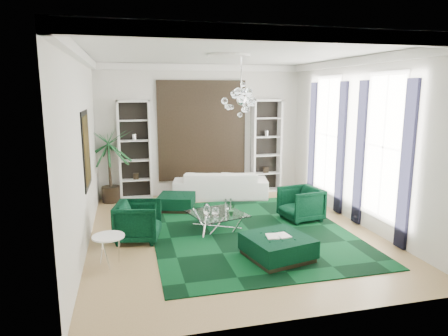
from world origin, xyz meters
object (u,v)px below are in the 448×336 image
object	(u,v)px
armchair_right	(301,204)
palm	(109,155)
coffee_table	(217,221)
sofa	(220,184)
side_table	(109,251)
ottoman_side	(176,202)
ottoman_front	(277,248)
armchair_left	(138,221)

from	to	relation	value
armchair_right	palm	size ratio (longest dim) A/B	0.33
coffee_table	armchair_right	bearing A→B (deg)	4.74
sofa	palm	size ratio (longest dim) A/B	1.01
armchair_right	side_table	bearing A→B (deg)	-79.67
armchair_right	ottoman_side	world-z (taller)	armchair_right
sofa	ottoman_front	xyz separation A→B (m)	(0.02, -4.46, -0.18)
sofa	palm	bearing A→B (deg)	8.02
sofa	coffee_table	xyz separation A→B (m)	(-0.70, -2.65, -0.20)
sofa	armchair_right	distance (m)	2.84
armchair_left	palm	bearing A→B (deg)	23.55
armchair_left	ottoman_front	bearing A→B (deg)	-110.68
coffee_table	palm	size ratio (longest dim) A/B	0.41
ottoman_side	side_table	bearing A→B (deg)	-116.90
armchair_right	side_table	world-z (taller)	armchair_right
coffee_table	palm	distance (m)	3.92
coffee_table	palm	bearing A→B (deg)	129.24
ottoman_front	side_table	size ratio (longest dim) A/B	1.91
armchair_right	side_table	xyz separation A→B (m)	(-4.35, -1.55, -0.13)
ottoman_front	sofa	bearing A→B (deg)	90.29
sofa	side_table	world-z (taller)	sofa
armchair_right	ottoman_side	xyz separation A→B (m)	(-2.78, 1.55, -0.20)
armchair_right	ottoman_front	distance (m)	2.41
coffee_table	ottoman_side	distance (m)	1.86
palm	sofa	bearing A→B (deg)	-4.69
palm	armchair_right	bearing A→B (deg)	-31.49
coffee_table	ottoman_side	bearing A→B (deg)	111.94
side_table	palm	bearing A→B (deg)	91.34
side_table	sofa	bearing A→B (deg)	53.59
ottoman_front	palm	size ratio (longest dim) A/B	0.40
armchair_left	coffee_table	size ratio (longest dim) A/B	0.81
coffee_table	sofa	bearing A→B (deg)	75.16
ottoman_side	ottoman_front	size ratio (longest dim) A/B	0.83
sofa	ottoman_front	distance (m)	4.46
coffee_table	ottoman_side	xyz separation A→B (m)	(-0.69, 1.72, 0.01)
ottoman_front	palm	bearing A→B (deg)	123.30
coffee_table	ottoman_side	size ratio (longest dim) A/B	1.23
armchair_right	ottoman_side	distance (m)	3.19
coffee_table	armchair_left	bearing A→B (deg)	-172.02
armchair_left	armchair_right	xyz separation A→B (m)	(3.81, 0.41, -0.01)
sofa	palm	xyz separation A→B (m)	(-3.07, 0.25, 0.94)
coffee_table	palm	xyz separation A→B (m)	(-2.37, 2.90, 1.14)
armchair_right	coffee_table	distance (m)	2.10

